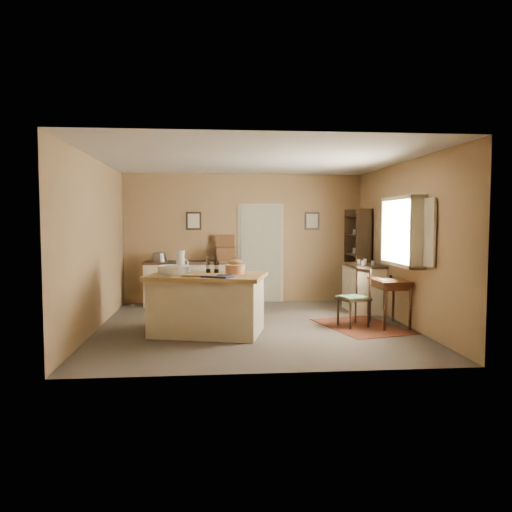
{
  "coord_description": "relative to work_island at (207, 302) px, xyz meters",
  "views": [
    {
      "loc": [
        -0.7,
        -7.98,
        1.71
      ],
      "look_at": [
        0.03,
        0.05,
        1.15
      ],
      "focal_mm": 35.0,
      "sensor_mm": 36.0,
      "label": 1
    }
  ],
  "objects": [
    {
      "name": "window",
      "position": [
        3.19,
        0.22,
        1.07
      ],
      "size": [
        0.25,
        1.99,
        1.12
      ],
      "color": "beige",
      "rests_on": "ground"
    },
    {
      "name": "right_cabinet",
      "position": [
        2.97,
        1.65,
        -0.02
      ],
      "size": [
        0.59,
        1.05,
        0.99
      ],
      "color": "beige",
      "rests_on": "ground"
    },
    {
      "name": "wall_left",
      "position": [
        -1.73,
        0.42,
        0.87
      ],
      "size": [
        0.1,
        5.0,
        2.7
      ],
      "primitive_type": "cube",
      "color": "olive",
      "rests_on": "ground"
    },
    {
      "name": "door",
      "position": [
        1.12,
        2.89,
        0.57
      ],
      "size": [
        0.97,
        0.06,
        2.11
      ],
      "primitive_type": "cube",
      "color": "#A4A38A",
      "rests_on": "ground"
    },
    {
      "name": "wall_front",
      "position": [
        0.77,
        -2.08,
        0.87
      ],
      "size": [
        5.0,
        0.1,
        2.7
      ],
      "primitive_type": "cube",
      "color": "olive",
      "rests_on": "ground"
    },
    {
      "name": "work_island",
      "position": [
        0.0,
        0.0,
        0.0
      ],
      "size": [
        1.94,
        1.51,
        1.2
      ],
      "rotation": [
        0.0,
        0.0,
        -0.25
      ],
      "color": "beige",
      "rests_on": "ground"
    },
    {
      "name": "ceiling",
      "position": [
        0.77,
        0.42,
        2.22
      ],
      "size": [
        5.0,
        5.0,
        0.0
      ],
      "primitive_type": "plane",
      "color": "silver",
      "rests_on": "wall_back"
    },
    {
      "name": "shelving_unit",
      "position": [
        3.12,
        2.42,
        0.5
      ],
      "size": [
        0.33,
        0.88,
        1.96
      ],
      "color": "black",
      "rests_on": "ground"
    },
    {
      "name": "ground",
      "position": [
        0.77,
        0.42,
        -0.48
      ],
      "size": [
        5.0,
        5.0,
        0.0
      ],
      "primitive_type": "plane",
      "color": "brown",
      "rests_on": "ground"
    },
    {
      "name": "writing_desk",
      "position": [
        2.97,
        0.28,
        0.18
      ],
      "size": [
        0.49,
        0.81,
        0.82
      ],
      "color": "#35190C",
      "rests_on": "ground"
    },
    {
      "name": "sideboard",
      "position": [
        -0.3,
        2.62,
        -0.0
      ],
      "size": [
        1.96,
        0.56,
        1.18
      ],
      "color": "beige",
      "rests_on": "ground"
    },
    {
      "name": "framed_prints",
      "position": [
        0.97,
        2.9,
        1.24
      ],
      "size": [
        2.82,
        0.02,
        0.38
      ],
      "color": "black",
      "rests_on": "ground"
    },
    {
      "name": "rug",
      "position": [
        2.52,
        0.28,
        -0.48
      ],
      "size": [
        1.46,
        1.82,
        0.01
      ],
      "primitive_type": "cube",
      "rotation": [
        0.0,
        0.0,
        0.25
      ],
      "color": "#562312",
      "rests_on": "ground"
    },
    {
      "name": "wall_back",
      "position": [
        0.77,
        2.92,
        0.87
      ],
      "size": [
        5.0,
        0.1,
        2.7
      ],
      "primitive_type": "cube",
      "color": "olive",
      "rests_on": "ground"
    },
    {
      "name": "desk_chair",
      "position": [
        2.37,
        0.28,
        -0.02
      ],
      "size": [
        0.55,
        0.55,
        0.92
      ],
      "primitive_type": null,
      "rotation": [
        0.0,
        0.0,
        0.33
      ],
      "color": "black",
      "rests_on": "ground"
    },
    {
      "name": "wall_right",
      "position": [
        3.27,
        0.42,
        0.87
      ],
      "size": [
        0.1,
        5.0,
        2.7
      ],
      "primitive_type": "cube",
      "color": "olive",
      "rests_on": "ground"
    }
  ]
}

